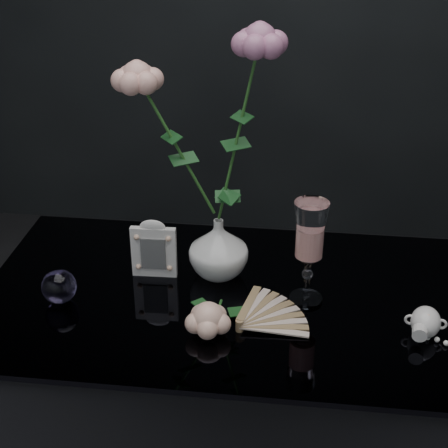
% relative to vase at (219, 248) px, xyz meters
% --- Properties ---
extents(table, '(1.05, 0.58, 0.76)m').
position_rel_vase_xyz_m(table, '(0.05, -0.07, -0.45)').
color(table, black).
rests_on(table, ground).
extents(vase, '(0.14, 0.14, 0.13)m').
position_rel_vase_xyz_m(vase, '(0.00, 0.00, 0.00)').
color(vase, white).
rests_on(vase, table).
extents(wine_glass, '(0.07, 0.07, 0.22)m').
position_rel_vase_xyz_m(wine_glass, '(0.19, -0.07, 0.04)').
color(wine_glass, white).
rests_on(wine_glass, table).
extents(picture_frame, '(0.10, 0.08, 0.13)m').
position_rel_vase_xyz_m(picture_frame, '(-0.13, -0.02, 0.00)').
color(picture_frame, white).
rests_on(picture_frame, table).
extents(paperweight, '(0.08, 0.08, 0.07)m').
position_rel_vase_xyz_m(paperweight, '(-0.30, -0.14, -0.03)').
color(paperweight, '#917AC7').
rests_on(paperweight, table).
extents(paper_fan, '(0.32, 0.29, 0.03)m').
position_rel_vase_xyz_m(paper_fan, '(0.06, -0.19, -0.05)').
color(paper_fan, beige).
rests_on(paper_fan, table).
extents(loose_rose, '(0.18, 0.21, 0.06)m').
position_rel_vase_xyz_m(loose_rose, '(0.01, -0.20, -0.03)').
color(loose_rose, '#F5B79E').
rests_on(loose_rose, table).
extents(pearl_jar, '(0.22, 0.22, 0.06)m').
position_rel_vase_xyz_m(pearl_jar, '(0.41, -0.16, -0.04)').
color(pearl_jar, silver).
rests_on(pearl_jar, table).
extents(roses, '(0.31, 0.12, 0.44)m').
position_rel_vase_xyz_m(roses, '(-0.02, 0.01, 0.27)').
color(roses, '#F3A99A').
rests_on(roses, vase).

